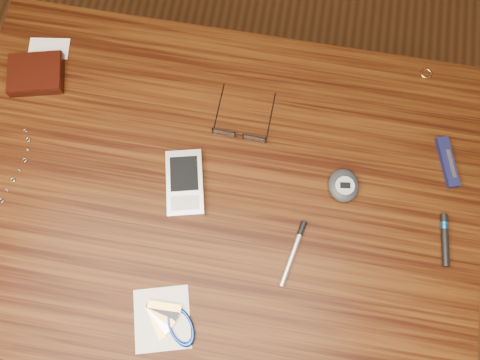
{
  "coord_description": "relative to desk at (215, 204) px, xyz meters",
  "views": [
    {
      "loc": [
        0.09,
        -0.22,
        1.59
      ],
      "look_at": [
        0.05,
        0.03,
        0.76
      ],
      "focal_mm": 35.0,
      "sensor_mm": 36.0,
      "label": 1
    }
  ],
  "objects": [
    {
      "name": "notepad_keys",
      "position": [
        -0.02,
        -0.24,
        0.11
      ],
      "size": [
        0.14,
        0.13,
        0.01
      ],
      "color": "white",
      "rests_on": "desk"
    },
    {
      "name": "wallet_and_card",
      "position": [
        -0.39,
        0.18,
        0.11
      ],
      "size": [
        0.12,
        0.15,
        0.02
      ],
      "color": "black",
      "rests_on": "desk"
    },
    {
      "name": "desk",
      "position": [
        0.0,
        0.0,
        0.0
      ],
      "size": [
        1.0,
        0.7,
        0.75
      ],
      "color": "#361B08",
      "rests_on": "ground"
    },
    {
      "name": "black_blue_pen",
      "position": [
        0.43,
        -0.02,
        0.11
      ],
      "size": [
        0.02,
        0.1,
        0.01
      ],
      "color": "black",
      "rests_on": "desk"
    },
    {
      "name": "pda_phone",
      "position": [
        -0.05,
        0.01,
        0.11
      ],
      "size": [
        0.09,
        0.14,
        0.02
      ],
      "color": "silver",
      "rests_on": "desk"
    },
    {
      "name": "gold_ring",
      "position": [
        0.38,
        0.32,
        0.1
      ],
      "size": [
        0.03,
        0.03,
        0.0
      ],
      "primitive_type": "torus",
      "rotation": [
        0.0,
        0.0,
        -0.38
      ],
      "color": "tan",
      "rests_on": "desk"
    },
    {
      "name": "eyeglasses",
      "position": [
        0.03,
        0.12,
        0.11
      ],
      "size": [
        0.11,
        0.11,
        0.02
      ],
      "color": "black",
      "rests_on": "desk"
    },
    {
      "name": "silver_pen",
      "position": [
        0.17,
        -0.08,
        0.11
      ],
      "size": [
        0.03,
        0.12,
        0.01
      ],
      "color": "silver",
      "rests_on": "desk"
    },
    {
      "name": "ground",
      "position": [
        0.0,
        0.0,
        -0.65
      ],
      "size": [
        3.8,
        3.8,
        0.0
      ],
      "primitive_type": "plane",
      "color": "#472814",
      "rests_on": "ground"
    },
    {
      "name": "pedometer",
      "position": [
        0.24,
        0.05,
        0.11
      ],
      "size": [
        0.06,
        0.07,
        0.03
      ],
      "color": "#22252D",
      "rests_on": "desk"
    },
    {
      "name": "pocket_knife",
      "position": [
        0.43,
        0.13,
        0.11
      ],
      "size": [
        0.05,
        0.1,
        0.01
      ],
      "color": "#13163B",
      "rests_on": "desk"
    }
  ]
}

